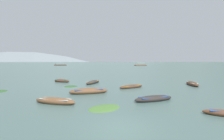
% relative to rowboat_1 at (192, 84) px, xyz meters
% --- Properties ---
extents(ground_plane, '(6000.00, 6000.00, 0.00)m').
position_rel_rowboat_1_xyz_m(ground_plane, '(-10.91, 1481.93, -0.22)').
color(ground_plane, '#425B56').
extents(mountain_0, '(820.31, 820.31, 229.68)m').
position_rel_rowboat_1_xyz_m(mountain_0, '(-1244.92, 1927.84, 114.62)').
color(mountain_0, slate).
rests_on(mountain_0, ground).
extents(mountain_1, '(1894.27, 1894.27, 553.80)m').
position_rel_rowboat_1_xyz_m(mountain_1, '(-690.05, 1775.98, 276.68)').
color(mountain_1, slate).
rests_on(mountain_1, ground).
extents(mountain_2, '(1497.88, 1497.88, 469.49)m').
position_rel_rowboat_1_xyz_m(mountain_2, '(-91.80, 1844.49, 234.52)').
color(mountain_2, slate).
rests_on(mountain_2, ground).
extents(mountain_3, '(1413.66, 1413.66, 332.79)m').
position_rel_rowboat_1_xyz_m(mountain_3, '(437.81, 1896.47, 166.17)').
color(mountain_3, '#56665B').
rests_on(mountain_3, ground).
extents(rowboat_1, '(1.44, 4.43, 0.72)m').
position_rel_rowboat_1_xyz_m(rowboat_1, '(0.00, 0.00, 0.00)').
color(rowboat_1, '#4C3323').
rests_on(rowboat_1, ground).
extents(rowboat_2, '(4.15, 2.03, 0.66)m').
position_rel_rowboat_1_xyz_m(rowboat_2, '(-16.75, -12.87, -0.02)').
color(rowboat_2, brown).
rests_on(rowboat_2, ground).
extents(rowboat_3, '(3.44, 2.10, 0.65)m').
position_rel_rowboat_1_xyz_m(rowboat_3, '(-21.90, 2.73, -0.02)').
color(rowboat_3, '#4C3323').
rests_on(rowboat_3, ground).
extents(rowboat_4, '(4.16, 2.78, 0.64)m').
position_rel_rowboat_1_xyz_m(rowboat_4, '(-7.84, -11.20, -0.02)').
color(rowboat_4, '#2D2826').
rests_on(rowboat_4, ground).
extents(rowboat_5, '(4.72, 2.89, 0.79)m').
position_rel_rowboat_1_xyz_m(rowboat_5, '(-14.76, -7.87, 0.02)').
color(rowboat_5, brown).
rests_on(rowboat_5, ground).
extents(rowboat_6, '(3.82, 3.25, 0.56)m').
position_rel_rowboat_1_xyz_m(rowboat_6, '(-9.62, -3.36, -0.05)').
color(rowboat_6, '#4C3323').
rests_on(rowboat_6, ground).
extents(rowboat_7, '(2.26, 4.55, 0.59)m').
position_rel_rowboat_1_xyz_m(rowboat_7, '(-15.91, 1.17, -0.04)').
color(rowboat_7, '#2D2826').
rests_on(rowboat_7, ground).
extents(ferry_0, '(11.44, 7.13, 2.54)m').
position_rel_rowboat_1_xyz_m(ferry_0, '(-68.69, 125.83, 0.22)').
color(ferry_0, '#4C3323').
rests_on(ferry_0, ground).
extents(ferry_1, '(10.83, 7.20, 2.54)m').
position_rel_rowboat_1_xyz_m(ferry_1, '(3.64, 123.73, 0.22)').
color(ferry_1, brown).
rests_on(ferry_1, ground).
extents(weed_patch_0, '(2.61, 2.63, 0.14)m').
position_rel_rowboat_1_xyz_m(weed_patch_0, '(-18.57, -2.57, -0.22)').
color(weed_patch_0, '#2D5628').
rests_on(weed_patch_0, ground).
extents(weed_patch_2, '(3.42, 3.58, 0.14)m').
position_rel_rowboat_1_xyz_m(weed_patch_2, '(-12.20, -14.12, -0.22)').
color(weed_patch_2, '#477033').
rests_on(weed_patch_2, ground).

